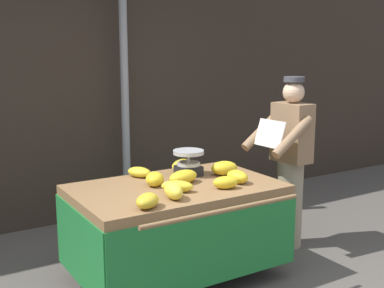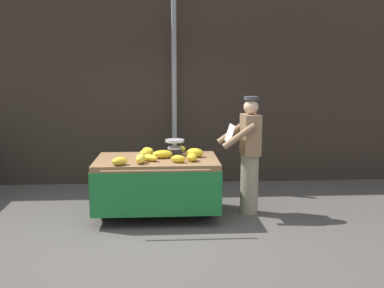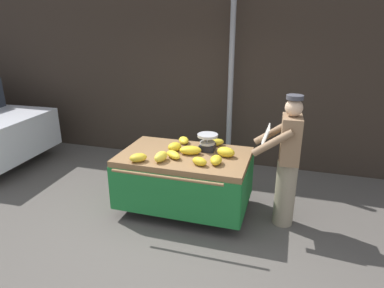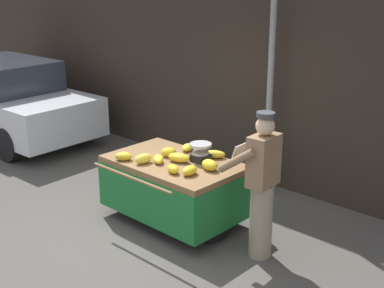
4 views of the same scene
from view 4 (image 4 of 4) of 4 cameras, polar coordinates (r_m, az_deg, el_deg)
name	(u,v)px [view 4 (image 4 of 4)]	position (r m, az deg, el deg)	size (l,w,h in m)	color
ground_plane	(127,236)	(6.68, -7.06, -9.89)	(60.00, 60.00, 0.00)	#514C47
back_wall	(262,57)	(7.99, 7.65, 9.36)	(16.00, 0.24, 3.84)	#332821
street_pole	(270,82)	(7.50, 8.50, 6.67)	(0.09, 0.09, 3.30)	gray
banana_cart	(174,177)	(6.75, -1.99, -3.60)	(1.74, 1.28, 0.85)	olive
weighing_scale	(201,152)	(6.61, 0.94, -0.91)	(0.28, 0.28, 0.24)	black
banana_bunch_0	(143,159)	(6.58, -5.30, -1.59)	(0.13, 0.24, 0.13)	yellow
banana_bunch_1	(179,158)	(6.61, -1.44, -1.49)	(0.16, 0.29, 0.12)	gold
banana_bunch_2	(169,152)	(6.81, -2.56, -0.88)	(0.15, 0.20, 0.12)	gold
banana_bunch_3	(214,154)	(6.75, 2.42, -1.11)	(0.14, 0.29, 0.10)	yellow
banana_bunch_4	(210,165)	(6.34, 1.93, -2.29)	(0.16, 0.25, 0.13)	gold
banana_bunch_5	(173,169)	(6.25, -2.08, -2.72)	(0.12, 0.21, 0.10)	gold
banana_bunch_6	(158,159)	(6.60, -3.68, -1.65)	(0.12, 0.26, 0.09)	yellow
banana_bunch_7	(190,171)	(6.19, -0.25, -2.90)	(0.14, 0.22, 0.11)	gold
banana_bunch_8	(188,147)	(7.03, -0.48, -0.37)	(0.14, 0.24, 0.09)	yellow
banana_bunch_9	(124,156)	(6.72, -7.44, -1.32)	(0.15, 0.22, 0.11)	gold
vendor_person	(261,185)	(5.90, 7.53, -4.45)	(0.60, 0.54, 1.71)	gray
parked_car	(8,100)	(10.86, -19.37, 4.55)	(3.96, 1.85, 1.51)	silver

